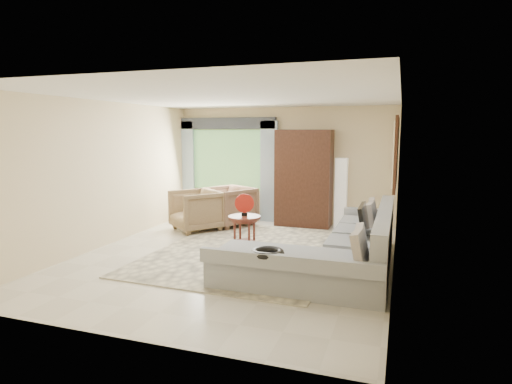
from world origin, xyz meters
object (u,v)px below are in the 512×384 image
(coffee_table, at_px, (244,231))
(armchair_left, at_px, (196,210))
(sectional_sofa, at_px, (342,253))
(armoire, at_px, (304,178))
(armchair_right, at_px, (229,206))
(potted_plant, at_px, (196,208))
(floor_lamp, at_px, (341,193))
(tv_screen, at_px, (364,221))

(coffee_table, bearing_deg, armchair_left, 146.60)
(sectional_sofa, xyz_separation_m, armchair_left, (-3.26, 1.70, 0.14))
(armoire, bearing_deg, armchair_left, -149.40)
(armchair_right, height_order, potted_plant, armchair_right)
(coffee_table, height_order, armchair_right, armchair_right)
(sectional_sofa, relative_size, armoire, 1.65)
(armoire, bearing_deg, coffee_table, -105.52)
(sectional_sofa, height_order, floor_lamp, floor_lamp)
(tv_screen, distance_m, potted_plant, 4.60)
(floor_lamp, bearing_deg, armchair_right, -165.35)
(armchair_left, height_order, armoire, armoire)
(armoire, xyz_separation_m, floor_lamp, (0.80, 0.06, -0.30))
(potted_plant, relative_size, armoire, 0.28)
(coffee_table, height_order, armoire, armoire)
(tv_screen, height_order, floor_lamp, floor_lamp)
(sectional_sofa, xyz_separation_m, floor_lamp, (-0.43, 2.96, 0.47))
(tv_screen, height_order, potted_plant, tv_screen)
(sectional_sofa, distance_m, floor_lamp, 3.03)
(tv_screen, xyz_separation_m, floor_lamp, (-0.70, 2.63, 0.03))
(coffee_table, relative_size, floor_lamp, 0.38)
(tv_screen, xyz_separation_m, armchair_right, (-3.05, 2.01, -0.29))
(armchair_right, xyz_separation_m, potted_plant, (-0.93, 0.25, -0.14))
(sectional_sofa, distance_m, potted_plant, 4.53)
(armchair_right, xyz_separation_m, armoire, (1.55, 0.55, 0.62))
(floor_lamp, bearing_deg, armchair_left, -156.00)
(armoire, distance_m, floor_lamp, 0.86)
(armchair_left, xyz_separation_m, floor_lamp, (2.83, 1.26, 0.32))
(armchair_left, bearing_deg, floor_lamp, 63.46)
(coffee_table, xyz_separation_m, armchair_left, (-1.43, 0.94, 0.12))
(floor_lamp, bearing_deg, armoire, -175.71)
(floor_lamp, bearing_deg, coffee_table, -122.36)
(coffee_table, bearing_deg, armchair_right, 120.96)
(sectional_sofa, xyz_separation_m, potted_plant, (-3.71, 2.59, 0.01))
(sectional_sofa, bearing_deg, coffee_table, 157.53)
(potted_plant, bearing_deg, floor_lamp, 6.35)
(sectional_sofa, height_order, potted_plant, sectional_sofa)
(coffee_table, bearing_deg, sectional_sofa, -22.47)
(tv_screen, height_order, armchair_right, tv_screen)
(tv_screen, relative_size, potted_plant, 1.26)
(armchair_right, bearing_deg, tv_screen, -3.71)
(sectional_sofa, xyz_separation_m, coffee_table, (-1.83, 0.76, 0.02))
(tv_screen, height_order, armoire, armoire)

